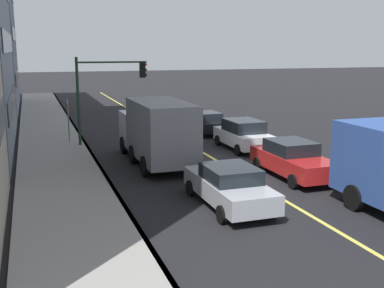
# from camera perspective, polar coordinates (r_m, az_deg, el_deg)

# --- Properties ---
(ground) EXTENTS (200.00, 200.00, 0.00)m
(ground) POSITION_cam_1_polar(r_m,az_deg,el_deg) (24.13, 2.74, -1.87)
(ground) COLOR black
(sidewalk_slab) EXTENTS (80.00, 3.75, 0.15)m
(sidewalk_slab) POSITION_cam_1_polar(r_m,az_deg,el_deg) (22.52, -15.56, -3.05)
(sidewalk_slab) COLOR gray
(sidewalk_slab) RESTS_ON ground
(curb_edge) EXTENTS (80.00, 0.16, 0.15)m
(curb_edge) POSITION_cam_1_polar(r_m,az_deg,el_deg) (22.68, -11.03, -2.74)
(curb_edge) COLOR slate
(curb_edge) RESTS_ON ground
(lane_stripe_center) EXTENTS (80.00, 0.16, 0.01)m
(lane_stripe_center) POSITION_cam_1_polar(r_m,az_deg,el_deg) (24.13, 2.74, -1.86)
(lane_stripe_center) COLOR #D8CC4C
(lane_stripe_center) RESTS_ON ground
(car_silver) EXTENTS (4.74, 2.00, 1.48)m
(car_silver) POSITION_cam_1_polar(r_m,az_deg,el_deg) (16.95, 4.46, -4.99)
(car_silver) COLOR #A8AAB2
(car_silver) RESTS_ON ground
(car_black) EXTENTS (4.07, 1.91, 1.40)m
(car_black) POSITION_cam_1_polar(r_m,az_deg,el_deg) (31.55, 1.78, 2.61)
(car_black) COLOR black
(car_black) RESTS_ON ground
(car_white) EXTENTS (4.27, 2.05, 1.66)m
(car_white) POSITION_cam_1_polar(r_m,az_deg,el_deg) (26.58, 6.15, 1.17)
(car_white) COLOR silver
(car_white) RESTS_ON ground
(car_red) EXTENTS (4.78, 2.04, 1.57)m
(car_red) POSITION_cam_1_polar(r_m,az_deg,el_deg) (21.18, 11.99, -1.78)
(car_red) COLOR red
(car_red) RESTS_ON ground
(truck_gray) EXTENTS (7.26, 2.46, 3.12)m
(truck_gray) POSITION_cam_1_polar(r_m,az_deg,el_deg) (22.98, -4.22, 1.63)
(truck_gray) COLOR silver
(truck_gray) RESTS_ON ground
(traffic_light_mast) EXTENTS (0.28, 4.06, 5.07)m
(traffic_light_mast) POSITION_cam_1_polar(r_m,az_deg,el_deg) (27.58, -10.18, 7.00)
(traffic_light_mast) COLOR #1E3823
(traffic_light_mast) RESTS_ON ground
(street_sign_post) EXTENTS (0.60, 0.08, 2.68)m
(street_sign_post) POSITION_cam_1_polar(r_m,az_deg,el_deg) (28.71, -14.62, 3.11)
(street_sign_post) COLOR slate
(street_sign_post) RESTS_ON ground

